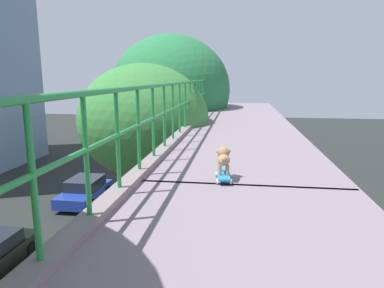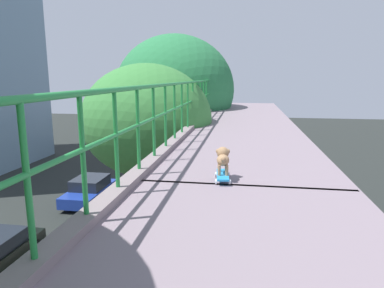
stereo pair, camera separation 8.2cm
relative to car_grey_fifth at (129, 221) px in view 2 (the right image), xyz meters
name	(u,v)px [view 2 (the right image)]	position (x,y,z in m)	size (l,w,h in m)	color
green_railing	(62,207)	(3.82, -11.81, 5.53)	(0.20, 27.41, 1.14)	gray
car_grey_fifth	(129,221)	(0.00, 0.00, 0.00)	(1.90, 4.52, 1.39)	slate
car_blue_sixth	(90,190)	(-3.65, 3.73, 0.04)	(1.95, 3.97, 1.43)	navy
car_silver_seventh	(169,175)	(0.10, 7.76, -0.03)	(1.88, 4.23, 1.30)	#B2B9BC
city_bus	(152,132)	(-3.95, 18.41, 1.13)	(2.50, 10.44, 3.17)	beige
roadside_tree_mid	(147,123)	(2.44, -4.86, 5.22)	(3.60, 3.60, 7.52)	#513B27
roadside_tree_far	(175,91)	(2.25, -0.11, 5.90)	(4.81, 4.81, 8.83)	brown
toy_skateboard	(223,175)	(4.89, -10.03, 5.31)	(0.22, 0.49, 0.09)	#2490D6
small_dog	(223,157)	(4.89, -9.97, 5.52)	(0.18, 0.36, 0.31)	#A57D56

